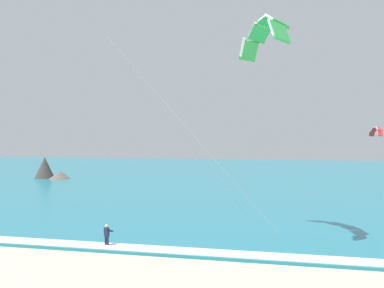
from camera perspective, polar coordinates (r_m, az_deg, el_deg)
sea at (r=86.48m, az=6.03°, el=-4.23°), size 200.00×120.00×0.20m
surf_foam at (r=29.39m, az=-8.10°, el=-13.93°), size 200.00×1.65×0.04m
surfboard at (r=30.40m, az=-11.64°, el=-13.81°), size 0.86×1.47×0.09m
kitesurfer at (r=30.19m, az=-11.63°, el=-12.13°), size 0.63×0.62×1.69m
kite_primary at (r=32.64m, az=10.00°, el=14.84°), size 12.63×7.85×15.58m
kite_distant at (r=61.80m, az=24.00°, el=1.70°), size 1.21×3.73×1.34m
headland_left at (r=81.41m, az=-18.95°, el=-3.50°), size 7.73×4.87×4.18m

